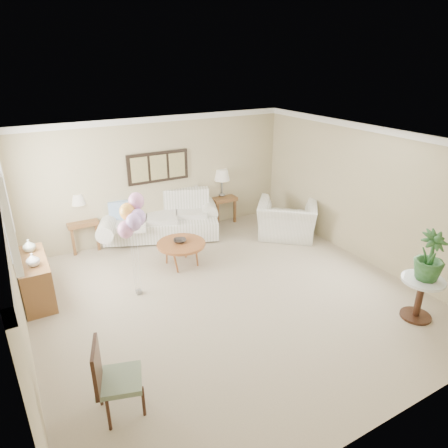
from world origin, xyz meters
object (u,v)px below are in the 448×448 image
object	(u,v)px
sofa	(161,219)
accent_chair	(112,377)
balloon_cluster	(132,217)
coffee_table	(181,245)
armchair	(287,220)

from	to	relation	value
sofa	accent_chair	distance (m)	4.84
sofa	balloon_cluster	world-z (taller)	balloon_cluster
coffee_table	accent_chair	distance (m)	3.49
armchair	coffee_table	bearing A→B (deg)	41.88
sofa	accent_chair	size ratio (longest dim) A/B	3.09
coffee_table	armchair	size ratio (longest dim) A/B	0.74
coffee_table	balloon_cluster	xyz separation A→B (m)	(-1.05, -0.61, 0.98)
armchair	balloon_cluster	size ratio (longest dim) A/B	0.70
coffee_table	balloon_cluster	size ratio (longest dim) A/B	0.52
sofa	coffee_table	bearing A→B (deg)	-95.93
sofa	coffee_table	size ratio (longest dim) A/B	3.29
sofa	accent_chair	world-z (taller)	sofa
armchair	accent_chair	size ratio (longest dim) A/B	1.26
armchair	accent_chair	xyz separation A→B (m)	(-4.61, -2.88, 0.11)
armchair	balloon_cluster	xyz separation A→B (m)	(-3.60, -0.66, 1.01)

